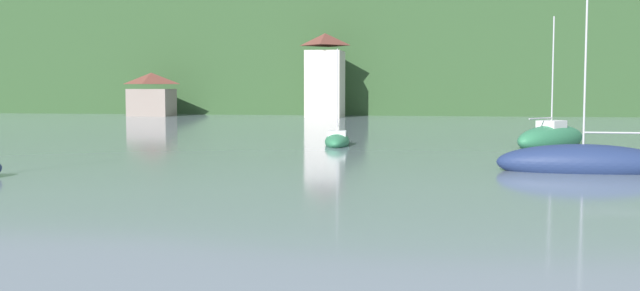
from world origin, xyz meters
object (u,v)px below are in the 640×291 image
object	(u,v)px
shore_building_west	(152,95)
sailboat_far_8	(337,141)
shore_building_westcentral	(325,76)
sailboat_far_5	(583,163)
sailboat_far_1	(551,138)

from	to	relation	value
shore_building_west	sailboat_far_8	size ratio (longest dim) A/B	0.86
shore_building_west	sailboat_far_8	bearing A→B (deg)	-55.32
shore_building_westcentral	sailboat_far_5	size ratio (longest dim) A/B	1.17
sailboat_far_5	sailboat_far_8	world-z (taller)	sailboat_far_5
shore_building_west	sailboat_far_1	bearing A→B (deg)	-43.59
shore_building_westcentral	sailboat_far_8	xyz separation A→B (m)	(8.37, -46.32, -4.91)
sailboat_far_1	sailboat_far_5	distance (m)	15.98
shore_building_west	sailboat_far_5	bearing A→B (deg)	-52.85
sailboat_far_5	sailboat_far_1	bearing A→B (deg)	-91.39
shore_building_west	sailboat_far_1	xyz separation A→B (m)	(45.75, -43.54, -2.33)
shore_building_west	shore_building_westcentral	distance (m)	23.45
shore_building_west	sailboat_far_5	xyz separation A→B (m)	(45.09, -59.51, -2.40)
sailboat_far_1	shore_building_westcentral	bearing A→B (deg)	61.53
shore_building_west	shore_building_westcentral	xyz separation A→B (m)	(23.32, 0.53, 2.39)
shore_building_westcentral	sailboat_far_5	xyz separation A→B (m)	(21.77, -60.03, -4.79)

